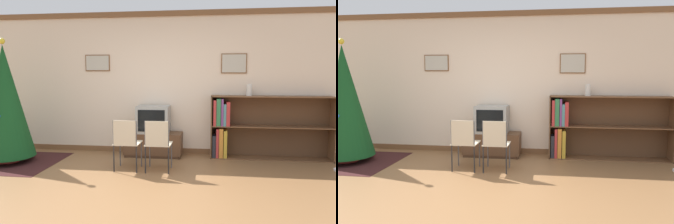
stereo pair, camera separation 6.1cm
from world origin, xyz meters
TOP-DOWN VIEW (x-y plane):
  - ground_plane at (0.00, 0.00)m, footprint 24.00×24.00m
  - wall_back at (0.00, 2.46)m, footprint 9.08×0.11m
  - area_rug at (-2.55, 1.38)m, footprint 1.73×1.53m
  - christmas_tree at (-2.55, 1.38)m, footprint 0.92×0.92m
  - tv_console at (-0.12, 2.16)m, footprint 1.06×0.46m
  - television at (-0.12, 2.16)m, footprint 0.60×0.45m
  - folding_chair_left at (-0.37, 1.15)m, footprint 0.40×0.40m
  - folding_chair_right at (0.13, 1.15)m, footprint 0.40×0.40m
  - bookshelf at (1.62, 2.24)m, footprint 2.14×0.36m
  - vase at (1.62, 2.27)m, footprint 0.10×0.10m

SIDE VIEW (x-z plane):
  - ground_plane at x=0.00m, z-range 0.00..0.00m
  - area_rug at x=-2.55m, z-range 0.00..0.01m
  - tv_console at x=-0.12m, z-range 0.00..0.44m
  - folding_chair_left at x=-0.37m, z-range 0.06..0.88m
  - folding_chair_right at x=0.13m, z-range 0.06..0.88m
  - bookshelf at x=1.62m, z-range -0.01..1.13m
  - television at x=-0.12m, z-range 0.44..0.95m
  - christmas_tree at x=-2.55m, z-range 0.00..2.12m
  - vase at x=1.62m, z-range 1.14..1.35m
  - wall_back at x=0.00m, z-range 0.00..2.70m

